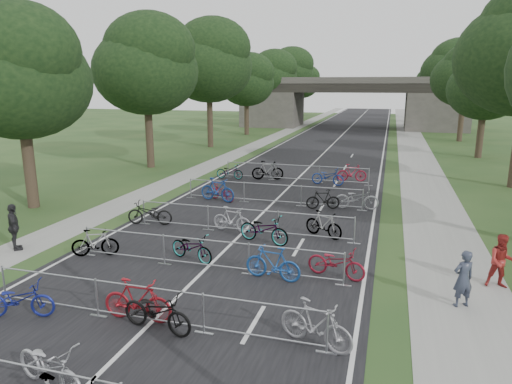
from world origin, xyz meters
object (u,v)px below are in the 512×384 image
(pedestrian_a, at_px, (463,279))
(overpass_bridge, at_px, (351,103))
(pedestrian_c, at_px, (14,227))
(pedestrian_b, at_px, (502,262))

(pedestrian_a, bearing_deg, overpass_bridge, -108.93)
(pedestrian_c, bearing_deg, overpass_bridge, -56.06)
(overpass_bridge, bearing_deg, pedestrian_a, -81.74)
(pedestrian_a, xyz_separation_m, pedestrian_c, (-15.46, 0.12, 0.07))
(overpass_bridge, xyz_separation_m, pedestrian_c, (-7.56, -54.30, -2.64))
(pedestrian_a, bearing_deg, pedestrian_c, -27.62)
(pedestrian_b, relative_size, pedestrian_c, 0.95)
(pedestrian_b, distance_m, pedestrian_c, 16.83)
(pedestrian_b, xyz_separation_m, pedestrian_c, (-16.76, -1.55, 0.05))
(overpass_bridge, relative_size, pedestrian_c, 17.38)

